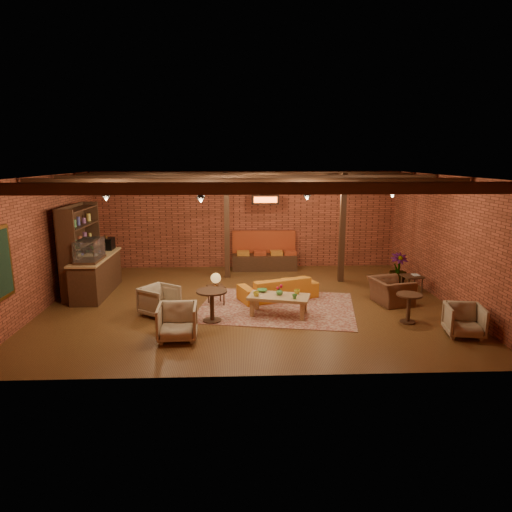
{
  "coord_description": "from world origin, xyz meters",
  "views": [
    {
      "loc": [
        -0.27,
        -11.13,
        3.62
      ],
      "look_at": [
        0.19,
        0.2,
        1.18
      ],
      "focal_mm": 32.0,
      "sensor_mm": 36.0,
      "label": 1
    }
  ],
  "objects_px": {
    "coffee_table": "(278,298)",
    "side_table_lamp": "(216,281)",
    "plant_tall": "(400,238)",
    "armchair_b": "(177,320)",
    "sofa": "(278,288)",
    "round_table_left": "(212,300)",
    "round_table_right": "(409,304)",
    "side_table_book": "(412,277)",
    "armchair_a": "(159,299)",
    "armchair_far": "(464,319)",
    "armchair_right": "(391,287)"
  },
  "relations": [
    {
      "from": "side_table_lamp",
      "to": "armchair_right",
      "type": "xyz_separation_m",
      "value": [
        4.42,
        -0.11,
        -0.18
      ]
    },
    {
      "from": "side_table_lamp",
      "to": "armchair_right",
      "type": "bearing_deg",
      "value": -1.49
    },
    {
      "from": "armchair_a",
      "to": "armchair_right",
      "type": "bearing_deg",
      "value": -48.57
    },
    {
      "from": "armchair_a",
      "to": "plant_tall",
      "type": "bearing_deg",
      "value": -34.41
    },
    {
      "from": "side_table_lamp",
      "to": "plant_tall",
      "type": "bearing_deg",
      "value": 17.88
    },
    {
      "from": "sofa",
      "to": "round_table_left",
      "type": "bearing_deg",
      "value": 24.13
    },
    {
      "from": "armchair_right",
      "to": "armchair_far",
      "type": "relative_size",
      "value": 1.36
    },
    {
      "from": "coffee_table",
      "to": "plant_tall",
      "type": "relative_size",
      "value": 0.56
    },
    {
      "from": "round_table_right",
      "to": "plant_tall",
      "type": "relative_size",
      "value": 0.24
    },
    {
      "from": "armchair_a",
      "to": "armchair_b",
      "type": "distance_m",
      "value": 1.61
    },
    {
      "from": "plant_tall",
      "to": "armchair_right",
      "type": "bearing_deg",
      "value": -114.27
    },
    {
      "from": "armchair_b",
      "to": "armchair_far",
      "type": "bearing_deg",
      "value": -2.92
    },
    {
      "from": "side_table_book",
      "to": "plant_tall",
      "type": "relative_size",
      "value": 0.21
    },
    {
      "from": "armchair_b",
      "to": "side_table_book",
      "type": "relative_size",
      "value": 1.42
    },
    {
      "from": "armchair_b",
      "to": "armchair_far",
      "type": "distance_m",
      "value": 5.91
    },
    {
      "from": "side_table_book",
      "to": "armchair_far",
      "type": "xyz_separation_m",
      "value": [
        -0.0,
        -2.9,
        -0.13
      ]
    },
    {
      "from": "coffee_table",
      "to": "armchair_b",
      "type": "height_order",
      "value": "armchair_b"
    },
    {
      "from": "coffee_table",
      "to": "side_table_lamp",
      "type": "distance_m",
      "value": 1.74
    },
    {
      "from": "armchair_right",
      "to": "plant_tall",
      "type": "height_order",
      "value": "plant_tall"
    },
    {
      "from": "sofa",
      "to": "armchair_b",
      "type": "distance_m",
      "value": 3.49
    },
    {
      "from": "armchair_b",
      "to": "coffee_table",
      "type": "bearing_deg",
      "value": 29.75
    },
    {
      "from": "armchair_right",
      "to": "round_table_left",
      "type": "bearing_deg",
      "value": 91.36
    },
    {
      "from": "sofa",
      "to": "round_table_right",
      "type": "relative_size",
      "value": 3.06
    },
    {
      "from": "sofa",
      "to": "armchair_far",
      "type": "xyz_separation_m",
      "value": [
        3.63,
        -2.7,
        0.07
      ]
    },
    {
      "from": "armchair_a",
      "to": "armchair_far",
      "type": "relative_size",
      "value": 1.05
    },
    {
      "from": "side_table_lamp",
      "to": "plant_tall",
      "type": "xyz_separation_m",
      "value": [
        5.23,
        1.69,
        0.75
      ]
    },
    {
      "from": "armchair_right",
      "to": "plant_tall",
      "type": "bearing_deg",
      "value": -36.95
    },
    {
      "from": "round_table_left",
      "to": "armchair_a",
      "type": "height_order",
      "value": "armchair_a"
    },
    {
      "from": "round_table_right",
      "to": "plant_tall",
      "type": "height_order",
      "value": "plant_tall"
    },
    {
      "from": "armchair_a",
      "to": "armchair_b",
      "type": "height_order",
      "value": "armchair_b"
    },
    {
      "from": "armchair_a",
      "to": "armchair_far",
      "type": "height_order",
      "value": "armchair_a"
    },
    {
      "from": "round_table_left",
      "to": "plant_tall",
      "type": "height_order",
      "value": "plant_tall"
    },
    {
      "from": "coffee_table",
      "to": "side_table_book",
      "type": "bearing_deg",
      "value": 21.61
    },
    {
      "from": "armchair_b",
      "to": "round_table_right",
      "type": "bearing_deg",
      "value": 6.09
    },
    {
      "from": "sofa",
      "to": "armchair_right",
      "type": "xyz_separation_m",
      "value": [
        2.82,
        -0.53,
        0.14
      ]
    },
    {
      "from": "sofa",
      "to": "side_table_book",
      "type": "distance_m",
      "value": 3.64
    },
    {
      "from": "side_table_lamp",
      "to": "round_table_left",
      "type": "height_order",
      "value": "side_table_lamp"
    },
    {
      "from": "coffee_table",
      "to": "side_table_lamp",
      "type": "relative_size",
      "value": 1.89
    },
    {
      "from": "round_table_left",
      "to": "plant_tall",
      "type": "bearing_deg",
      "value": 28.98
    },
    {
      "from": "armchair_far",
      "to": "plant_tall",
      "type": "relative_size",
      "value": 0.27
    },
    {
      "from": "plant_tall",
      "to": "armchair_b",
      "type": "bearing_deg",
      "value": -146.43
    },
    {
      "from": "round_table_left",
      "to": "armchair_a",
      "type": "distance_m",
      "value": 1.35
    },
    {
      "from": "round_table_right",
      "to": "armchair_a",
      "type": "bearing_deg",
      "value": 172.54
    },
    {
      "from": "armchair_right",
      "to": "round_table_right",
      "type": "distance_m",
      "value": 1.37
    },
    {
      "from": "side_table_lamp",
      "to": "sofa",
      "type": "bearing_deg",
      "value": 14.43
    },
    {
      "from": "round_table_left",
      "to": "coffee_table",
      "type": "bearing_deg",
      "value": 13.18
    },
    {
      "from": "armchair_a",
      "to": "armchair_b",
      "type": "bearing_deg",
      "value": -122.67
    },
    {
      "from": "sofa",
      "to": "armchair_a",
      "type": "relative_size",
      "value": 2.65
    },
    {
      "from": "coffee_table",
      "to": "armchair_far",
      "type": "relative_size",
      "value": 2.1
    },
    {
      "from": "round_table_left",
      "to": "round_table_right",
      "type": "xyz_separation_m",
      "value": [
        4.4,
        -0.26,
        -0.05
      ]
    }
  ]
}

